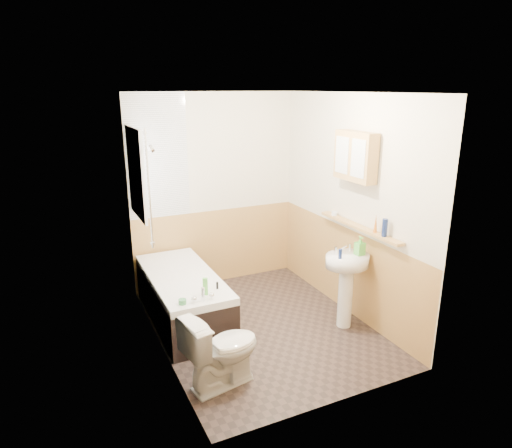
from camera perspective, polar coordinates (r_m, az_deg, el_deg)
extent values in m
plane|color=#2C221F|center=(5.19, 0.73, -12.70)|extent=(2.80, 2.80, 0.00)
plane|color=white|center=(4.51, 0.85, 16.12)|extent=(2.80, 2.80, 0.00)
cube|color=beige|center=(5.96, -5.20, 4.09)|extent=(2.20, 0.02, 2.50)
cube|color=beige|center=(3.55, 10.86, -5.03)|extent=(2.20, 0.02, 2.50)
cube|color=beige|center=(4.35, -12.48, -1.06)|extent=(0.02, 2.80, 2.50)
cube|color=beige|center=(5.26, 11.71, 2.11)|extent=(0.02, 2.80, 2.50)
cube|color=tan|center=(5.49, 11.06, -5.51)|extent=(0.01, 2.80, 1.00)
cube|color=tan|center=(3.91, 10.05, -15.19)|extent=(2.20, 0.01, 1.00)
cube|color=tan|center=(6.15, -4.95, -2.79)|extent=(2.20, 0.01, 1.00)
cube|color=white|center=(4.35, -12.20, -1.03)|extent=(0.01, 2.80, 2.50)
cube|color=white|center=(5.64, -12.24, 8.23)|extent=(0.75, 0.01, 1.50)
cube|color=white|center=(5.17, -14.72, 6.18)|extent=(0.03, 0.79, 0.99)
cube|color=white|center=(5.17, -14.59, 6.19)|extent=(0.01, 0.70, 0.90)
cube|color=white|center=(5.17, -14.57, 6.19)|extent=(0.01, 0.04, 0.90)
cube|color=black|center=(5.29, -9.08, -9.42)|extent=(0.70, 1.63, 0.47)
cube|color=white|center=(5.17, -9.22, -6.67)|extent=(0.70, 1.63, 0.08)
cube|color=white|center=(5.18, -9.21, -6.77)|extent=(0.56, 1.49, 0.04)
cylinder|color=silver|center=(4.50, -6.67, -8.71)|extent=(0.04, 0.04, 0.14)
sphere|color=silver|center=(4.49, -7.76, -9.25)|extent=(0.06, 0.06, 0.06)
sphere|color=silver|center=(4.54, -5.57, -8.86)|extent=(0.06, 0.06, 0.06)
cylinder|color=silver|center=(4.69, -13.24, 4.16)|extent=(0.02, 0.02, 1.23)
cylinder|color=silver|center=(4.84, -12.80, -2.35)|extent=(0.04, 0.04, 0.02)
cylinder|color=silver|center=(4.61, -13.71, 10.99)|extent=(0.04, 0.04, 0.02)
cylinder|color=silver|center=(4.63, -12.97, 9.16)|extent=(0.07, 0.08, 0.09)
imported|color=white|center=(4.15, -4.28, -15.38)|extent=(0.77, 0.52, 0.69)
cylinder|color=white|center=(5.15, 11.08, -9.01)|extent=(0.16, 0.16, 0.68)
ellipsoid|color=white|center=(4.98, 11.36, -4.52)|extent=(0.49, 0.40, 0.13)
cylinder|color=silver|center=(4.96, 9.91, -3.24)|extent=(0.03, 0.03, 0.08)
cylinder|color=silver|center=(5.07, 11.66, -2.91)|extent=(0.03, 0.03, 0.08)
cylinder|color=silver|center=(4.99, 10.94, -2.83)|extent=(0.02, 0.11, 0.09)
cube|color=tan|center=(5.07, 12.72, -0.37)|extent=(0.10, 1.31, 0.03)
cube|color=tan|center=(4.97, 12.33, 8.27)|extent=(0.14, 0.58, 0.52)
cube|color=silver|center=(4.82, 12.65, 7.99)|extent=(0.01, 0.22, 0.39)
cube|color=silver|center=(5.04, 10.70, 8.47)|extent=(0.01, 0.22, 0.39)
cylinder|color=navy|center=(4.74, 15.79, -0.45)|extent=(0.07, 0.07, 0.18)
cone|color=orange|center=(4.84, 14.73, 0.06)|extent=(0.04, 0.04, 0.20)
cylinder|color=silver|center=(5.41, 9.78, 1.31)|extent=(0.08, 0.08, 0.05)
imported|color=#59C647|center=(4.97, 12.82, -3.26)|extent=(0.10, 0.20, 0.09)
cylinder|color=navy|center=(4.82, 10.48, -3.70)|extent=(0.05, 0.05, 0.10)
cube|color=#59C647|center=(4.62, -6.35, -7.76)|extent=(0.06, 0.05, 0.18)
cylinder|color=#388447|center=(4.49, -9.19, -9.56)|extent=(0.10, 0.10, 0.05)
cylinder|color=black|center=(4.75, -4.86, -7.67)|extent=(0.03, 0.03, 0.07)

